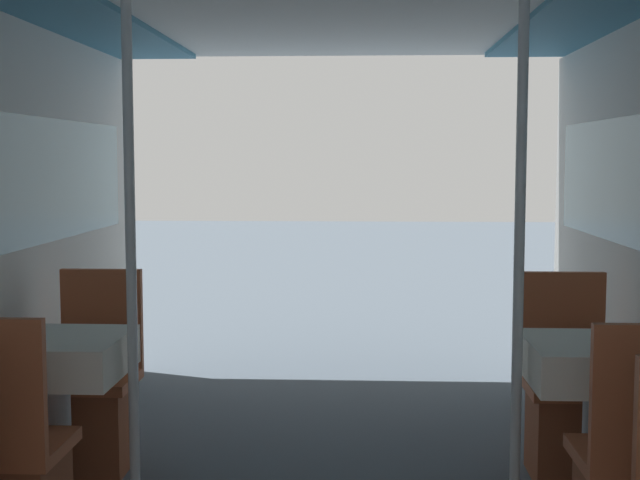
% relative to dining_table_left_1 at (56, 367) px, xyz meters
% --- Properties ---
extents(dining_table_left_1, '(0.58, 0.58, 0.75)m').
position_rel_dining_table_left_1_xyz_m(dining_table_left_1, '(0.00, 0.00, 0.00)').
color(dining_table_left_1, '#4C4C51').
rests_on(dining_table_left_1, ground_plane).
extents(chair_left_far_1, '(0.40, 0.40, 0.95)m').
position_rel_dining_table_left_1_xyz_m(chair_left_far_1, '(-0.00, 0.52, -0.33)').
color(chair_left_far_1, brown).
rests_on(chair_left_far_1, ground_plane).
extents(support_pole_left_1, '(0.04, 0.04, 2.16)m').
position_rel_dining_table_left_1_xyz_m(support_pole_left_1, '(0.33, 0.00, 0.46)').
color(support_pole_left_1, silver).
rests_on(support_pole_left_1, ground_plane).
extents(dining_table_right_1, '(0.58, 0.58, 0.75)m').
position_rel_dining_table_left_1_xyz_m(dining_table_right_1, '(2.26, 0.00, 0.00)').
color(dining_table_right_1, '#4C4C51').
rests_on(dining_table_right_1, ground_plane).
extents(chair_right_far_1, '(0.40, 0.40, 0.95)m').
position_rel_dining_table_left_1_xyz_m(chair_right_far_1, '(2.26, 0.52, -0.33)').
color(chair_right_far_1, brown).
rests_on(chair_right_far_1, ground_plane).
extents(support_pole_right_1, '(0.04, 0.04, 2.16)m').
position_rel_dining_table_left_1_xyz_m(support_pole_right_1, '(1.93, 0.00, 0.46)').
color(support_pole_right_1, silver).
rests_on(support_pole_right_1, ground_plane).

